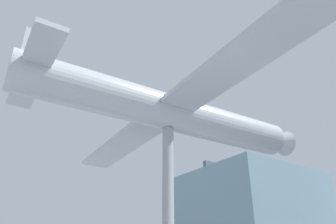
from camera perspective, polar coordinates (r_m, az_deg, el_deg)
The scene contains 2 objects.
support_pylon_central at distance 13.42m, azimuth -0.00°, elevation -17.40°, with size 0.48×0.48×7.30m.
suspended_airplane at distance 14.85m, azimuth 0.51°, elevation -0.10°, with size 19.07×14.87×2.81m.
Camera 1 is at (10.85, -7.64, 1.63)m, focal length 35.00 mm.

